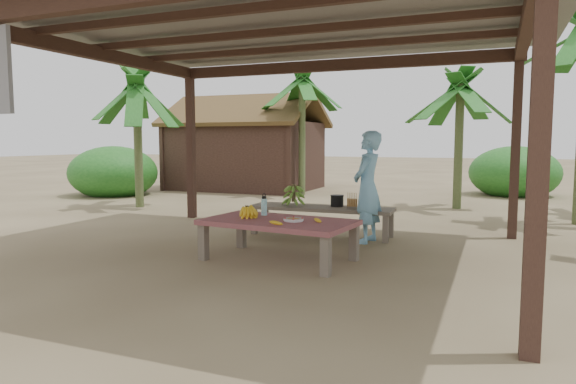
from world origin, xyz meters
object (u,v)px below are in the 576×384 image
at_px(cooking_pot, 337,201).
at_px(work_table, 278,225).
at_px(ripe_banana_bunch, 246,211).
at_px(plate, 294,220).
at_px(water_flask, 264,206).
at_px(bench, 321,210).
at_px(woman, 367,187).

bearing_deg(cooking_pot, work_table, -95.43).
bearing_deg(ripe_banana_bunch, cooking_pot, 71.47).
relative_size(ripe_banana_bunch, cooking_pot, 1.39).
distance_m(work_table, plate, 0.23).
distance_m(plate, water_flask, 0.63).
distance_m(bench, ripe_banana_bunch, 1.80).
height_order(water_flask, cooking_pot, water_flask).
bearing_deg(work_table, woman, 70.13).
distance_m(work_table, water_flask, 0.47).
relative_size(bench, water_flask, 7.74).
xyz_separation_m(work_table, bench, (-0.04, 1.76, -0.04)).
distance_m(bench, plate, 1.81).
xyz_separation_m(ripe_banana_bunch, woman, (1.18, 1.49, 0.22)).
distance_m(cooking_pot, woman, 0.72).
bearing_deg(water_flask, plate, -30.52).
distance_m(water_flask, cooking_pot, 1.67).
xyz_separation_m(bench, woman, (0.78, -0.25, 0.41)).
height_order(work_table, water_flask, water_flask).
bearing_deg(work_table, plate, -1.17).
relative_size(work_table, woman, 1.19).
xyz_separation_m(ripe_banana_bunch, cooking_pot, (0.62, 1.86, -0.05)).
bearing_deg(cooking_pot, plate, -89.08).
bearing_deg(ripe_banana_bunch, bench, 76.90).
height_order(bench, ripe_banana_bunch, ripe_banana_bunch).
distance_m(work_table, bench, 1.76).
bearing_deg(work_table, cooking_pot, 90.79).
relative_size(work_table, ripe_banana_bunch, 6.89).
xyz_separation_m(work_table, plate, (0.21, -0.03, 0.08)).
xyz_separation_m(water_flask, cooking_pot, (0.50, 1.59, -0.08)).
xyz_separation_m(work_table, ripe_banana_bunch, (-0.44, 0.02, 0.15)).
bearing_deg(plate, bench, 97.89).
relative_size(plate, cooking_pot, 1.25).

